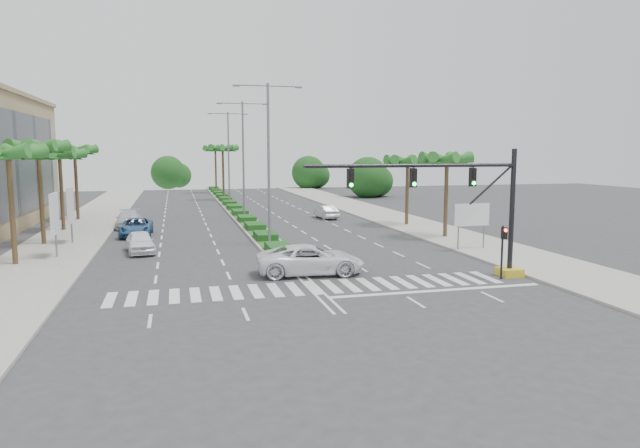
% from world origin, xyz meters
% --- Properties ---
extents(ground, '(160.00, 160.00, 0.00)m').
position_xyz_m(ground, '(0.00, 0.00, 0.00)').
color(ground, '#333335').
rests_on(ground, ground).
extents(footpath_right, '(6.00, 120.00, 0.15)m').
position_xyz_m(footpath_right, '(15.20, 20.00, 0.07)').
color(footpath_right, gray).
rests_on(footpath_right, ground).
extents(footpath_left, '(6.00, 120.00, 0.15)m').
position_xyz_m(footpath_left, '(-15.20, 20.00, 0.07)').
color(footpath_left, gray).
rests_on(footpath_left, ground).
extents(median, '(2.20, 75.00, 0.20)m').
position_xyz_m(median, '(0.00, 45.00, 0.10)').
color(median, gray).
rests_on(median, ground).
extents(median_grass, '(1.80, 75.00, 0.04)m').
position_xyz_m(median_grass, '(0.00, 45.00, 0.22)').
color(median_grass, '#285B1F').
rests_on(median_grass, median).
extents(signal_gantry, '(12.60, 1.20, 7.20)m').
position_xyz_m(signal_gantry, '(9.27, -0.00, 3.46)').
color(signal_gantry, gold).
rests_on(signal_gantry, ground).
extents(pedestrian_signal, '(0.28, 0.36, 3.00)m').
position_xyz_m(pedestrian_signal, '(10.60, -0.68, 2.04)').
color(pedestrian_signal, black).
rests_on(pedestrian_signal, ground).
extents(direction_sign, '(2.70, 0.11, 3.40)m').
position_xyz_m(direction_sign, '(13.50, 7.99, 2.45)').
color(direction_sign, slate).
rests_on(direction_sign, ground).
extents(billboard_near, '(0.18, 2.10, 4.35)m').
position_xyz_m(billboard_near, '(-14.50, 12.00, 2.96)').
color(billboard_near, slate).
rests_on(billboard_near, ground).
extents(billboard_far, '(0.18, 2.10, 4.35)m').
position_xyz_m(billboard_far, '(-14.50, 18.00, 2.96)').
color(billboard_far, slate).
rests_on(billboard_far, ground).
extents(palm_left_near, '(4.57, 4.68, 7.55)m').
position_xyz_m(palm_left_near, '(-16.50, 10.00, 6.69)').
color(palm_left_near, brown).
rests_on(palm_left_near, ground).
extents(palm_left_mid, '(4.57, 4.68, 7.95)m').
position_xyz_m(palm_left_mid, '(-16.50, 18.00, 7.08)').
color(palm_left_mid, brown).
rests_on(palm_left_mid, ground).
extents(palm_left_far, '(4.57, 4.68, 7.35)m').
position_xyz_m(palm_left_far, '(-16.50, 26.00, 6.50)').
color(palm_left_far, brown).
rests_on(palm_left_far, ground).
extents(palm_left_end, '(4.57, 4.68, 7.75)m').
position_xyz_m(palm_left_end, '(-16.50, 34.00, 6.88)').
color(palm_left_end, brown).
rests_on(palm_left_end, ground).
extents(palm_right_near, '(4.57, 4.68, 7.05)m').
position_xyz_m(palm_right_near, '(14.50, 14.00, 6.20)').
color(palm_right_near, brown).
rests_on(palm_right_near, ground).
extents(palm_right_far, '(4.57, 4.68, 6.75)m').
position_xyz_m(palm_right_far, '(14.50, 22.00, 5.91)').
color(palm_right_far, brown).
rests_on(palm_right_far, ground).
extents(palm_median_a, '(4.57, 4.68, 8.05)m').
position_xyz_m(palm_median_a, '(0.00, 55.00, 7.17)').
color(palm_median_a, brown).
rests_on(palm_median_a, ground).
extents(palm_median_b, '(4.57, 4.68, 8.05)m').
position_xyz_m(palm_median_b, '(0.00, 70.00, 7.17)').
color(palm_median_b, brown).
rests_on(palm_median_b, ground).
extents(streetlight_near, '(5.10, 0.25, 12.00)m').
position_xyz_m(streetlight_near, '(0.00, 14.00, 6.81)').
color(streetlight_near, slate).
rests_on(streetlight_near, ground).
extents(streetlight_mid, '(5.10, 0.25, 12.00)m').
position_xyz_m(streetlight_mid, '(0.00, 30.00, 6.81)').
color(streetlight_mid, slate).
rests_on(streetlight_mid, ground).
extents(streetlight_far, '(5.10, 0.25, 12.00)m').
position_xyz_m(streetlight_far, '(0.00, 46.00, 6.81)').
color(streetlight_far, slate).
rests_on(streetlight_far, ground).
extents(car_parked_a, '(2.37, 4.65, 1.52)m').
position_xyz_m(car_parked_a, '(-9.27, 13.00, 0.76)').
color(car_parked_a, white).
rests_on(car_parked_a, ground).
extents(car_parked_b, '(1.64, 3.95, 1.27)m').
position_xyz_m(car_parked_b, '(-10.39, 23.61, 0.64)').
color(car_parked_b, '#9E9EA3').
rests_on(car_parked_b, ground).
extents(car_parked_c, '(2.60, 5.42, 1.49)m').
position_xyz_m(car_parked_c, '(-10.05, 21.38, 0.75)').
color(car_parked_c, '#2C5988').
rests_on(car_parked_c, ground).
extents(car_parked_d, '(2.40, 5.49, 1.57)m').
position_xyz_m(car_parked_d, '(-11.07, 27.06, 0.79)').
color(car_parked_d, silver).
rests_on(car_parked_d, ground).
extents(car_crossing, '(6.37, 3.28, 1.72)m').
position_xyz_m(car_crossing, '(0.63, 3.24, 0.86)').
color(car_crossing, white).
rests_on(car_crossing, ground).
extents(car_right, '(1.91, 4.38, 1.40)m').
position_xyz_m(car_right, '(8.54, 29.56, 0.70)').
color(car_right, silver).
rests_on(car_right, ground).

